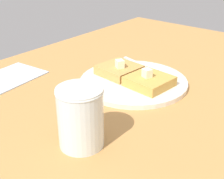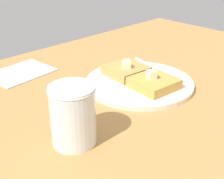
{
  "view_description": "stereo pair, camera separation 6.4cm",
  "coord_description": "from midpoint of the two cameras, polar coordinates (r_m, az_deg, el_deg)",
  "views": [
    {
      "loc": [
        -30.34,
        67.0,
        35.45
      ],
      "look_at": [
        5.97,
        22.57,
        7.26
      ],
      "focal_mm": 50.0,
      "sensor_mm": 36.0,
      "label": 1
    },
    {
      "loc": [
        -35.06,
        62.69,
        35.45
      ],
      "look_at": [
        5.97,
        22.57,
        7.26
      ],
      "focal_mm": 50.0,
      "sensor_mm": 36.0,
      "label": 2
    }
  ],
  "objects": [
    {
      "name": "butter_pat_secondary",
      "position": [
        0.77,
        -0.94,
        4.67
      ],
      "size": [
        2.63,
        2.55,
        1.99
      ],
      "primitive_type": "cube",
      "rotation": [
        0.0,
        0.0,
        2.61
      ],
      "color": "#F7F2C6",
      "rests_on": "toast_slice_middle"
    },
    {
      "name": "table_surface",
      "position": [
        0.8,
        11.3,
        0.49
      ],
      "size": [
        99.44,
        99.44,
        2.76
      ],
      "primitive_type": "cube",
      "color": "#B68044",
      "rests_on": "ground"
    },
    {
      "name": "toast_slice_middle",
      "position": [
        0.79,
        -0.98,
        3.56
      ],
      "size": [
        10.15,
        10.13,
        2.28
      ],
      "primitive_type": "cube",
      "rotation": [
        0.0,
        0.0,
        -0.1
      ],
      "color": "#CA9049",
      "rests_on": "plate"
    },
    {
      "name": "syrup_jar",
      "position": [
        0.53,
        -9.19,
        -5.49
      ],
      "size": [
        8.04,
        8.04,
        10.78
      ],
      "color": "#461A0C",
      "rests_on": "table_surface"
    },
    {
      "name": "plate",
      "position": [
        0.77,
        1.57,
        1.44
      ],
      "size": [
        26.38,
        26.38,
        1.12
      ],
      "color": "silver",
      "rests_on": "table_surface"
    },
    {
      "name": "fork",
      "position": [
        0.84,
        4.09,
        4.17
      ],
      "size": [
        15.86,
        5.31,
        0.36
      ],
      "color": "silver",
      "rests_on": "plate"
    },
    {
      "name": "toast_slice_left",
      "position": [
        0.73,
        4.36,
        1.46
      ],
      "size": [
        10.15,
        10.13,
        2.28
      ],
      "primitive_type": "cube",
      "rotation": [
        0.0,
        0.0,
        -0.1
      ],
      "color": "gold",
      "rests_on": "plate"
    },
    {
      "name": "napkin",
      "position": [
        0.86,
        -20.2,
        2.12
      ],
      "size": [
        13.68,
        17.06,
        0.3
      ],
      "primitive_type": "cube",
      "rotation": [
        0.0,
        0.0,
        0.1
      ],
      "color": "silver",
      "rests_on": "table_surface"
    },
    {
      "name": "butter_pat_primary",
      "position": [
        0.72,
        3.92,
        2.97
      ],
      "size": [
        2.51,
        2.39,
        1.99
      ],
      "primitive_type": "cube",
      "rotation": [
        0.0,
        0.0,
        2.77
      ],
      "color": "#F4ECC3",
      "rests_on": "toast_slice_left"
    }
  ]
}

